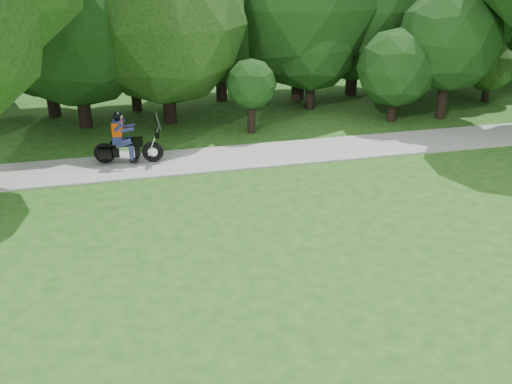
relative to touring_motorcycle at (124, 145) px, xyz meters
name	(u,v)px	position (x,y,z in m)	size (l,w,h in m)	color
ground	(420,277)	(5.85, -8.29, -0.67)	(100.00, 100.00, 0.00)	#215317
walkway	(303,152)	(5.85, -0.29, -0.64)	(60.00, 2.20, 0.06)	#A1A19C
tree_line	(259,14)	(6.02, 6.44, 3.07)	(39.89, 11.66, 7.73)	black
touring_motorcycle	(124,145)	(0.00, 0.00, 0.00)	(2.19, 0.87, 1.67)	black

